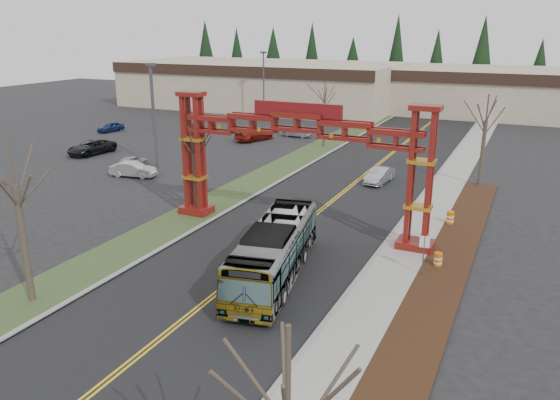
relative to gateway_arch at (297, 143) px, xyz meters
The scene contains 32 objects.
ground 18.97m from the gateway_arch, 90.00° to the right, with size 200.00×200.00×0.00m, color black.
road 9.20m from the gateway_arch, 90.00° to the left, with size 12.00×110.00×0.02m, color black.
lane_line_left 9.19m from the gateway_arch, 90.98° to the left, with size 0.12×100.00×0.01m, color gold.
lane_line_right 9.19m from the gateway_arch, 89.02° to the left, with size 0.12×100.00×0.01m, color gold.
curb_right 11.03m from the gateway_arch, 48.70° to the left, with size 0.30×110.00×0.15m, color gray.
sidewalk_right 11.90m from the gateway_arch, 42.65° to the left, with size 2.60×110.00×0.14m, color gray.
landscape_strip 14.25m from the gateway_arch, 38.11° to the right, with size 2.60×50.00×0.12m, color black.
grass_median 12.18m from the gateway_arch, 138.81° to the left, with size 4.00×110.00×0.08m, color #304221.
curb_left 11.03m from the gateway_arch, 131.30° to the left, with size 0.30×110.00×0.15m, color gray.
gateway_arch is the anchor object (origin of this frame).
retail_building_west 61.78m from the gateway_arch, 119.07° to the left, with size 46.00×22.30×7.50m.
retail_building_east 62.80m from the gateway_arch, 80.83° to the left, with size 38.00×20.30×7.00m.
conifer_treeline 74.00m from the gateway_arch, 89.81° to the left, with size 116.10×5.60×13.00m.
transit_bus 8.72m from the gateway_arch, 75.51° to the right, with size 2.61×11.16×3.11m, color #ABACB3.
silver_sedan 15.06m from the gateway_arch, 82.24° to the left, with size 1.42×4.08×1.34m, color #A5A8AD.
parked_car_near_a 23.79m from the gateway_arch, 157.38° to the left, with size 1.47×3.66×1.25m, color #9FA2A6.
parked_car_near_b 20.83m from the gateway_arch, 161.50° to the left, with size 1.47×4.21×1.39m, color beige.
parked_car_near_c 32.19m from the gateway_arch, 157.86° to the left, with size 2.51×5.45×1.52m, color black.
parked_car_mid_a 31.57m from the gateway_arch, 123.07° to the left, with size 2.15×5.28×1.53m, color maroon.
parked_car_mid_b 43.95m from the gateway_arch, 147.72° to the left, with size 1.47×3.66×1.25m, color navy.
parked_car_far_a 33.65m from the gateway_arch, 113.51° to the left, with size 1.31×3.75×1.24m, color #95969C.
bare_tree_median_near 16.85m from the gateway_arch, 118.35° to the right, with size 3.51×3.51×8.36m.
bare_tree_median_mid 8.10m from the gateway_arch, behind, with size 2.98×2.98×6.68m.
bare_tree_median_far 27.44m from the gateway_arch, 106.96° to the left, with size 3.07×3.07×7.46m.
bare_tree_right_far 19.38m from the gateway_arch, 58.92° to the left, with size 3.32×3.32×7.89m.
light_pole_near 21.82m from the gateway_arch, 152.21° to the left, with size 0.87×0.43×9.98m.
light_pole_mid 40.81m from the gateway_arch, 141.05° to the left, with size 0.76×0.38×8.72m.
light_pole_far 45.64m from the gateway_arch, 119.56° to the left, with size 0.86×0.43×9.90m.
street_sign 10.77m from the gateway_arch, 22.08° to the right, with size 0.55×0.10×2.40m.
barrel_south 11.38m from the gateway_arch, 12.03° to the right, with size 0.48×0.48×0.89m.
barrel_mid 10.12m from the gateway_arch, ahead, with size 0.55×0.55×1.02m.
barrel_north 12.07m from the gateway_arch, 30.64° to the left, with size 0.53×0.53×0.99m.
Camera 1 is at (13.76, -13.79, 13.09)m, focal length 35.00 mm.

